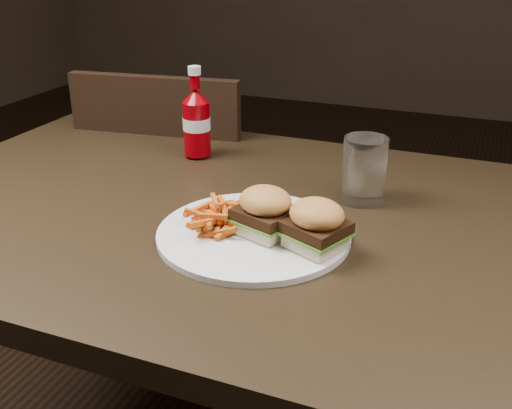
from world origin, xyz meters
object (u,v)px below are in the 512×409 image
at_px(dining_table, 222,216).
at_px(tumbler, 364,171).
at_px(ketchup_bottle, 197,129).
at_px(plate, 254,234).
at_px(chair_far, 190,222).

height_order(dining_table, tumbler, tumbler).
bearing_deg(ketchup_bottle, plate, -50.24).
distance_m(dining_table, chair_far, 0.67).
bearing_deg(tumbler, ketchup_bottle, 165.38).
relative_size(dining_table, tumbler, 10.22).
distance_m(plate, ketchup_bottle, 0.39).
height_order(ketchup_bottle, tumbler, ketchup_bottle).
relative_size(plate, ketchup_bottle, 2.68).
xyz_separation_m(chair_far, tumbler, (0.55, -0.39, 0.38)).
bearing_deg(tumbler, dining_table, -152.81).
relative_size(chair_far, tumbler, 3.60).
bearing_deg(plate, ketchup_bottle, 129.76).
xyz_separation_m(plate, ketchup_bottle, (-0.24, 0.29, 0.06)).
relative_size(dining_table, chair_far, 2.84).
height_order(chair_far, tumbler, tumbler).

